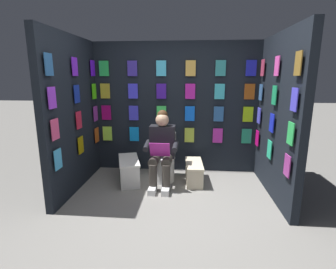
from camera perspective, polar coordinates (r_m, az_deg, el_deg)
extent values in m
plane|color=gray|center=(3.28, -0.18, -18.47)|extent=(30.00, 30.00, 0.00)
cube|color=black|center=(4.62, 1.75, 5.85)|extent=(2.98, 0.10, 2.29)
cube|color=#A9F243|center=(4.85, -13.32, 0.21)|extent=(0.17, 0.01, 0.26)
cube|color=#0C84E5|center=(4.72, -7.52, 0.10)|extent=(0.17, 0.01, 0.26)
cube|color=#7BB337|center=(4.64, -1.44, -0.02)|extent=(0.17, 0.01, 0.26)
cube|color=#A4BA38|center=(4.61, 4.77, -0.13)|extent=(0.17, 0.01, 0.26)
cube|color=#B4279F|center=(4.64, 10.99, -0.25)|extent=(0.17, 0.01, 0.26)
cube|color=#1D8C60|center=(4.72, 17.06, -0.36)|extent=(0.17, 0.01, 0.26)
cube|color=#900A59|center=(4.78, -13.56, 4.75)|extent=(0.17, 0.01, 0.26)
cube|color=#3A38D7|center=(4.65, -7.65, 4.77)|extent=(0.17, 0.01, 0.26)
cube|color=#3BD856|center=(4.57, -1.47, 4.73)|extent=(0.17, 0.01, 0.26)
cube|color=blue|center=(4.54, 4.86, 4.64)|extent=(0.17, 0.01, 0.26)
cube|color=#295896|center=(4.57, 11.19, 4.50)|extent=(0.17, 0.01, 0.26)
cube|color=#99C813|center=(4.65, 17.37, 4.30)|extent=(0.17, 0.01, 0.26)
cube|color=#AF9629|center=(4.75, -13.80, 9.38)|extent=(0.17, 0.01, 0.26)
cube|color=#3B38EA|center=(4.61, -7.80, 9.54)|extent=(0.17, 0.01, 0.26)
cube|color=#3C179C|center=(4.53, -1.50, 9.60)|extent=(0.17, 0.01, 0.26)
cube|color=#BC1EA1|center=(4.50, 4.96, 9.54)|extent=(0.17, 0.01, 0.26)
cube|color=#3AB7C7|center=(4.53, 11.41, 9.36)|extent=(0.17, 0.01, 0.26)
cube|color=#9B4713|center=(4.61, 17.69, 9.07)|extent=(0.17, 0.01, 0.26)
cube|color=green|center=(4.74, -14.06, 14.06)|extent=(0.17, 0.01, 0.26)
cube|color=#382A9A|center=(4.61, -7.95, 14.36)|extent=(0.17, 0.01, 0.26)
cube|color=#43C0E9|center=(4.52, -1.53, 14.51)|extent=(0.17, 0.01, 0.26)
cube|color=gold|center=(4.50, 5.05, 14.47)|extent=(0.17, 0.01, 0.26)
cube|color=teal|center=(4.53, 11.63, 14.26)|extent=(0.17, 0.01, 0.26)
cube|color=#1920B1|center=(4.61, 18.02, 13.88)|extent=(0.17, 0.01, 0.26)
cube|color=black|center=(3.91, 23.37, 3.55)|extent=(0.10, 1.73, 2.29)
cube|color=#CE0C71|center=(4.62, 19.21, -0.77)|extent=(0.01, 0.17, 0.26)
cube|color=#2DC993|center=(3.97, 21.62, -3.10)|extent=(0.01, 0.17, 0.26)
cube|color=#A23791|center=(3.35, 24.97, -6.30)|extent=(0.01, 0.17, 0.26)
cube|color=#4E4EE8|center=(4.55, 19.56, 3.98)|extent=(0.01, 0.17, 0.26)
cube|color=#1A28D6|center=(3.89, 22.08, 2.41)|extent=(0.01, 0.17, 0.26)
cube|color=green|center=(3.25, 25.60, 0.19)|extent=(0.01, 0.17, 0.26)
cube|color=#3967A6|center=(4.52, 19.93, 8.84)|extent=(0.01, 0.17, 0.26)
cube|color=#1E9D60|center=(3.85, 22.56, 8.09)|extent=(0.01, 0.17, 0.26)
cube|color=#4B46E3|center=(3.19, 26.27, 6.99)|extent=(0.01, 0.17, 0.26)
cube|color=#C23C5D|center=(4.51, 20.31, 13.75)|extent=(0.01, 0.17, 0.26)
cube|color=#F24DB3|center=(3.84, 23.07, 13.84)|extent=(0.01, 0.17, 0.26)
cube|color=olive|center=(3.19, 26.97, 13.92)|extent=(0.01, 0.17, 0.26)
cube|color=black|center=(4.09, -20.37, 4.17)|extent=(0.10, 1.73, 2.29)
cube|color=#42A8E3|center=(3.55, -23.25, -5.10)|extent=(0.01, 0.17, 0.26)
cube|color=#A28609|center=(4.15, -18.81, -2.25)|extent=(0.01, 0.17, 0.26)
cube|color=#CE521D|center=(4.77, -15.53, -0.12)|extent=(0.01, 0.17, 0.26)
cube|color=#E2487E|center=(3.45, -23.81, 1.05)|extent=(0.01, 0.17, 0.26)
cube|color=red|center=(4.07, -19.20, 3.04)|extent=(0.01, 0.17, 0.26)
cube|color=purple|center=(4.70, -15.81, 4.49)|extent=(0.01, 0.17, 0.26)
cube|color=#9536DE|center=(3.40, -24.39, 7.45)|extent=(0.01, 0.17, 0.26)
cube|color=#162C97|center=(4.02, -19.60, 8.48)|extent=(0.01, 0.17, 0.26)
cube|color=#47D915|center=(4.67, -16.09, 9.20)|extent=(0.01, 0.17, 0.26)
cube|color=#295A91|center=(3.40, -25.01, 13.95)|extent=(0.01, 0.17, 0.26)
cube|color=#7424D6|center=(4.02, -20.03, 13.99)|extent=(0.01, 0.17, 0.26)
cube|color=#600FF1|center=(4.66, -16.39, 13.96)|extent=(0.01, 0.17, 0.26)
cylinder|color=white|center=(4.29, -1.14, -7.73)|extent=(0.38, 0.38, 0.40)
cylinder|color=white|center=(4.22, -1.16, -5.03)|extent=(0.41, 0.41, 0.02)
cube|color=white|center=(4.42, -0.75, -1.94)|extent=(0.38, 0.19, 0.36)
cylinder|color=white|center=(4.34, -0.89, -2.23)|extent=(0.39, 0.08, 0.39)
cube|color=black|center=(4.12, -1.22, -1.55)|extent=(0.40, 0.23, 0.52)
sphere|color=tan|center=(4.02, -1.29, 3.25)|extent=(0.21, 0.21, 0.21)
sphere|color=#472D19|center=(4.04, -1.24, 4.27)|extent=(0.17, 0.17, 0.17)
cylinder|color=#38332D|center=(3.99, -0.13, -5.71)|extent=(0.16, 0.40, 0.15)
cylinder|color=#38332D|center=(4.01, -2.98, -5.61)|extent=(0.16, 0.40, 0.15)
cylinder|color=#38332D|center=(3.90, -0.41, -9.72)|extent=(0.12, 0.12, 0.42)
cylinder|color=#38332D|center=(3.92, -3.35, -9.58)|extent=(0.12, 0.12, 0.42)
cube|color=white|center=(3.91, -0.50, -12.31)|extent=(0.12, 0.26, 0.09)
cube|color=white|center=(3.94, -3.47, -12.16)|extent=(0.12, 0.26, 0.09)
cylinder|color=black|center=(3.93, 1.65, -2.65)|extent=(0.09, 0.31, 0.13)
cylinder|color=black|center=(3.99, -4.68, -2.47)|extent=(0.09, 0.31, 0.13)
cube|color=#B22696|center=(3.80, -1.85, -3.42)|extent=(0.30, 0.13, 0.23)
cube|color=beige|center=(4.28, 5.78, -8.55)|extent=(0.29, 0.65, 0.30)
cube|color=beige|center=(4.22, 5.83, -6.45)|extent=(0.30, 0.67, 0.03)
cube|color=white|center=(4.32, -8.65, -8.04)|extent=(0.48, 0.75, 0.35)
cube|color=white|center=(4.26, -8.74, -5.62)|extent=(0.51, 0.78, 0.03)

